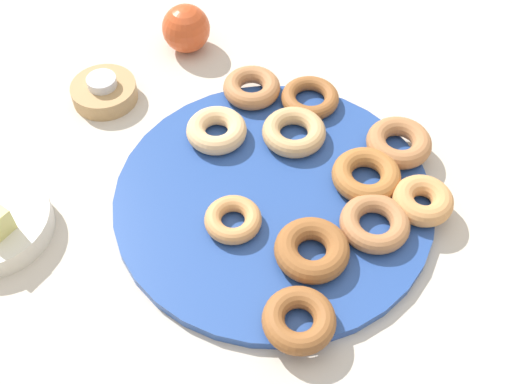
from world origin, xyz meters
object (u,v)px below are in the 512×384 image
object	(u,v)px
donut_plate	(273,198)
donut_8	(233,220)
donut_7	(423,201)
donut_9	(310,98)
donut_3	(294,132)
donut_1	(366,175)
apple	(186,28)
donut_0	(375,223)
donut_10	(252,88)
donut_4	(399,143)
tealight	(102,82)
donut_5	(299,320)
candle_holder	(104,92)
donut_6	(214,131)
donut_2	(312,250)

from	to	relation	value
donut_plate	donut_8	size ratio (longest dim) A/B	5.78
donut_7	donut_9	world-z (taller)	donut_7
donut_3	donut_1	bearing A→B (deg)	-167.51
donut_7	apple	xyz separation A→B (m)	(0.48, 0.06, 0.01)
donut_0	donut_10	size ratio (longest dim) A/B	1.04
donut_4	donut_7	xyz separation A→B (m)	(-0.09, 0.05, 0.00)
donut_0	apple	bearing A→B (deg)	-1.98
donut_0	donut_8	distance (m)	0.18
donut_plate	tealight	bearing A→B (deg)	15.00
donut_5	donut_9	xyz separation A→B (m)	(0.28, -0.25, -0.00)
tealight	donut_9	bearing A→B (deg)	-131.56
donut_0	donut_4	distance (m)	0.15
donut_4	candle_holder	bearing A→B (deg)	37.76
donut_6	apple	xyz separation A→B (m)	(0.21, -0.09, 0.01)
donut_plate	candle_holder	bearing A→B (deg)	15.00
donut_8	apple	xyz separation A→B (m)	(0.35, -0.16, 0.01)
donut_7	tealight	bearing A→B (deg)	26.92
donut_6	donut_5	bearing A→B (deg)	163.24
donut_7	donut_plate	bearing A→B (deg)	47.11
donut_7	apple	bearing A→B (deg)	7.02
donut_2	donut_9	world-z (taller)	donut_2
donut_4	donut_7	world-z (taller)	donut_7
donut_2	donut_4	distance (m)	0.23
donut_9	candle_holder	distance (m)	0.32
donut_5	donut_3	bearing A→B (deg)	-37.95
donut_2	candle_holder	bearing A→B (deg)	8.46
donut_5	donut_8	distance (m)	0.16
donut_4	candle_holder	world-z (taller)	donut_4
donut_2	donut_10	xyz separation A→B (m)	(0.28, -0.12, -0.00)
donut_0	donut_8	size ratio (longest dim) A/B	1.21
donut_plate	donut_3	distance (m)	0.11
donut_2	candle_holder	xyz separation A→B (m)	(0.43, 0.06, -0.02)
donut_plate	donut_5	bearing A→B (deg)	150.64
donut_6	donut_7	world-z (taller)	donut_7
donut_10	candle_holder	world-z (taller)	donut_10
donut_2	apple	xyz separation A→B (m)	(0.45, -0.11, 0.01)
donut_1	donut_plate	bearing A→B (deg)	63.40
donut_2	donut_7	bearing A→B (deg)	-99.72
donut_1	donut_8	xyz separation A→B (m)	(0.05, 0.19, -0.00)
donut_7	tealight	distance (m)	0.51
donut_0	candle_holder	distance (m)	0.47
donut_plate	donut_10	distance (m)	0.20
donut_1	apple	distance (m)	0.40
donut_5	donut_0	bearing A→B (deg)	-74.00
donut_2	donut_9	distance (m)	0.28
donut_9	donut_10	world-z (taller)	donut_10
donut_plate	donut_7	xyz separation A→B (m)	(-0.13, -0.14, 0.02)
donut_7	donut_9	size ratio (longest dim) A/B	0.93
donut_plate	donut_7	size ratio (longest dim) A/B	5.36
apple	tealight	bearing A→B (deg)	98.63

